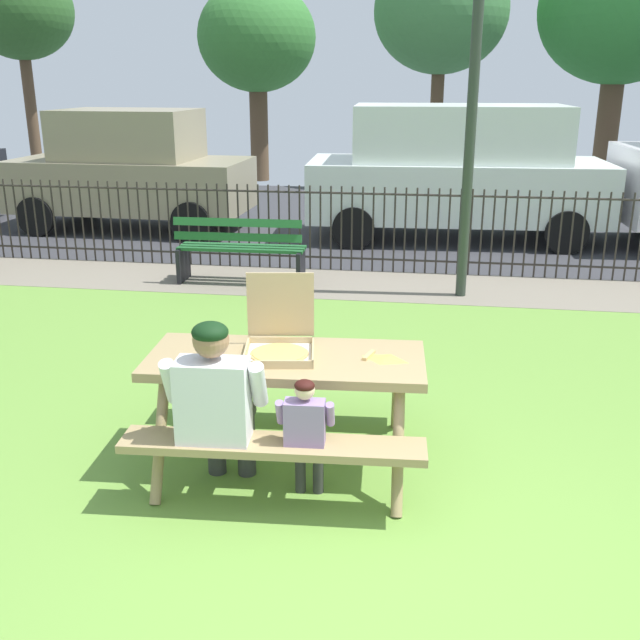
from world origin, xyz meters
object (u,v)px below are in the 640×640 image
(far_tree_midright, at_px, (621,10))
(parked_car_center, at_px, (457,170))
(adult_at_table, at_px, (217,402))
(far_tree_center, at_px, (441,12))
(parked_car_left, at_px, (131,169))
(lamp_post_walkway, at_px, (473,91))
(pizza_slice_on_table, at_px, (382,358))
(far_tree_left, at_px, (19,11))
(child_at_table, at_px, (306,429))
(pizza_box_open, at_px, (280,339))
(far_tree_midleft, at_px, (257,39))
(picnic_table_foreground, at_px, (286,381))
(park_bench_center, at_px, (241,251))

(far_tree_midright, bearing_deg, parked_car_center, -119.06)
(adult_at_table, bearing_deg, far_tree_center, 85.17)
(parked_car_left, distance_m, far_tree_midright, 11.35)
(lamp_post_walkway, bearing_deg, far_tree_center, 92.26)
(pizza_slice_on_table, bearing_deg, far_tree_center, 88.84)
(parked_car_left, relative_size, parked_car_center, 0.84)
(parked_car_center, bearing_deg, far_tree_left, 149.05)
(pizza_slice_on_table, xyz_separation_m, far_tree_center, (0.28, 13.84, 3.10))
(child_at_table, bearing_deg, adult_at_table, -179.55)
(parked_car_center, bearing_deg, far_tree_center, 93.25)
(pizza_slice_on_table, relative_size, far_tree_left, 0.05)
(far_tree_left, bearing_deg, pizza_box_open, -55.97)
(adult_at_table, bearing_deg, far_tree_midleft, 102.11)
(child_at_table, xyz_separation_m, parked_car_left, (-4.34, 8.01, 0.49))
(parked_car_left, relative_size, far_tree_midright, 0.72)
(pizza_box_open, height_order, far_tree_midleft, far_tree_midleft)
(lamp_post_walkway, xyz_separation_m, far_tree_midleft, (-4.69, 9.65, 0.99))
(child_at_table, height_order, far_tree_midright, far_tree_midright)
(adult_at_table, bearing_deg, picnic_table_foreground, 58.99)
(adult_at_table, relative_size, far_tree_midleft, 0.26)
(adult_at_table, bearing_deg, child_at_table, 0.45)
(pizza_box_open, xyz_separation_m, child_at_table, (0.27, -0.58, -0.35))
(child_at_table, distance_m, far_tree_center, 14.80)
(far_tree_center, bearing_deg, lamp_post_walkway, -87.74)
(park_bench_center, height_order, far_tree_midleft, far_tree_midleft)
(picnic_table_foreground, bearing_deg, pizza_box_open, 129.92)
(lamp_post_walkway, bearing_deg, pizza_slice_on_table, -98.97)
(adult_at_table, height_order, far_tree_left, far_tree_left)
(parked_car_left, bearing_deg, pizza_slice_on_table, -57.51)
(child_at_table, distance_m, lamp_post_walkway, 5.20)
(parked_car_left, bearing_deg, lamp_post_walkway, -31.11)
(pizza_box_open, bearing_deg, pizza_slice_on_table, -1.10)
(parked_car_left, height_order, far_tree_midright, far_tree_midright)
(child_at_table, height_order, parked_car_center, parked_car_center)
(pizza_box_open, xyz_separation_m, pizza_slice_on_table, (0.67, -0.01, -0.09))
(parked_car_center, relative_size, far_tree_left, 0.90)
(picnic_table_foreground, bearing_deg, far_tree_midright, 70.86)
(far_tree_left, relative_size, far_tree_midright, 0.95)
(lamp_post_walkway, bearing_deg, child_at_table, -102.62)
(far_tree_left, distance_m, far_tree_midleft, 6.02)
(far_tree_center, bearing_deg, far_tree_midright, 0.00)
(far_tree_midleft, bearing_deg, pizza_box_open, -76.37)
(far_tree_midright, bearing_deg, adult_at_table, -109.61)
(lamp_post_walkway, bearing_deg, far_tree_left, 137.87)
(child_at_table, relative_size, parked_car_left, 0.22)
(parked_car_center, distance_m, far_tree_left, 12.76)
(pizza_box_open, height_order, far_tree_left, far_tree_left)
(pizza_slice_on_table, height_order, parked_car_center, parked_car_center)
(parked_car_center, distance_m, far_tree_midleft, 8.22)
(lamp_post_walkway, relative_size, far_tree_center, 0.72)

